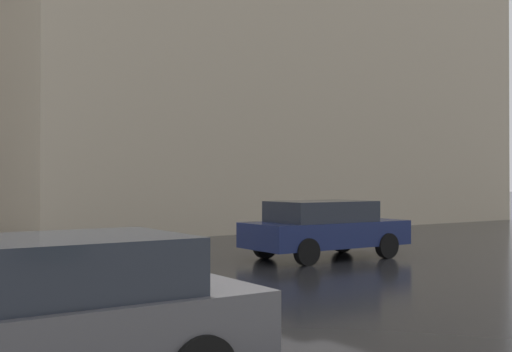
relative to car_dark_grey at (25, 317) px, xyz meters
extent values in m
cube|color=tan|center=(20.93, -15.04, 8.79)|extent=(14.85, 22.65, 19.10)
cube|color=#4C4C51|center=(0.00, 0.04, -0.15)|extent=(1.75, 4.10, 0.60)
cube|color=#232833|center=(0.00, -0.11, 0.40)|extent=(1.54, 2.46, 0.50)
cylinder|color=black|center=(0.82, -1.21, -0.45)|extent=(0.20, 0.62, 0.62)
cube|color=navy|center=(6.50, -8.73, -0.15)|extent=(1.75, 4.10, 0.60)
cube|color=#232833|center=(6.50, -8.58, 0.40)|extent=(1.54, 2.46, 0.50)
cylinder|color=black|center=(7.33, -9.98, -0.45)|extent=(0.20, 0.62, 0.62)
cylinder|color=black|center=(5.67, -9.98, -0.45)|extent=(0.20, 0.62, 0.62)
cylinder|color=black|center=(7.33, -7.48, -0.45)|extent=(0.20, 0.62, 0.62)
cylinder|color=black|center=(5.67, -7.48, -0.45)|extent=(0.20, 0.62, 0.62)
camera|label=1|loc=(-5.47, 1.34, 1.13)|focal=44.49mm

